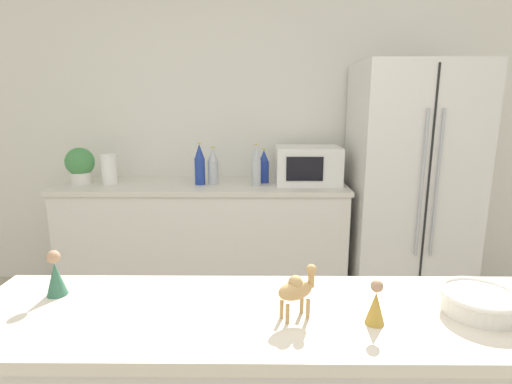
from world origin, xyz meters
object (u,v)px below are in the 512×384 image
at_px(camel_figurine, 297,289).
at_px(wise_man_figurine_crimson, 376,305).
at_px(potted_plant, 80,165).
at_px(back_bottle_2, 200,165).
at_px(back_bottle_1, 264,167).
at_px(back_bottle_3, 256,166).
at_px(refrigerator, 409,187).
at_px(fruit_bowl, 479,301).
at_px(wise_man_figurine_blue, 56,276).
at_px(microwave, 308,165).
at_px(back_bottle_0, 213,166).
at_px(paper_towel_roll, 109,169).

distance_m(camel_figurine, wise_man_figurine_crimson, 0.21).
distance_m(potted_plant, back_bottle_2, 0.91).
distance_m(back_bottle_1, back_bottle_3, 0.13).
height_order(refrigerator, back_bottle_1, refrigerator).
bearing_deg(fruit_bowl, camel_figurine, -176.41).
bearing_deg(back_bottle_3, camel_figurine, -86.38).
relative_size(camel_figurine, wise_man_figurine_blue, 1.02).
distance_m(microwave, back_bottle_0, 0.72).
bearing_deg(back_bottle_0, paper_towel_roll, -178.63).
relative_size(back_bottle_0, back_bottle_2, 0.90).
bearing_deg(paper_towel_roll, back_bottle_1, 3.27).
distance_m(back_bottle_0, wise_man_figurine_crimson, 2.12).
bearing_deg(back_bottle_3, wise_man_figurine_crimson, -80.49).
bearing_deg(refrigerator, potted_plant, 179.02).
relative_size(microwave, fruit_bowl, 2.25).
bearing_deg(back_bottle_2, fruit_bowl, -61.31).
distance_m(microwave, camel_figurine, 2.03).
bearing_deg(wise_man_figurine_blue, fruit_bowl, -4.45).
bearing_deg(wise_man_figurine_blue, wise_man_figurine_crimson, -9.62).
bearing_deg(back_bottle_2, back_bottle_3, -5.51).
bearing_deg(camel_figurine, wise_man_figurine_blue, 169.90).
bearing_deg(back_bottle_1, potted_plant, -177.89).
xyz_separation_m(microwave, back_bottle_1, (-0.33, 0.02, -0.02)).
bearing_deg(back_bottle_2, back_bottle_0, 13.36).
height_order(back_bottle_0, back_bottle_2, back_bottle_2).
bearing_deg(microwave, back_bottle_3, -166.69).
relative_size(paper_towel_roll, wise_man_figurine_blue, 1.59).
distance_m(paper_towel_roll, back_bottle_1, 1.17).
xyz_separation_m(paper_towel_roll, back_bottle_1, (1.17, 0.07, 0.01)).
distance_m(back_bottle_1, camel_figurine, 2.04).
bearing_deg(microwave, paper_towel_roll, -178.20).
height_order(wise_man_figurine_blue, wise_man_figurine_crimson, wise_man_figurine_blue).
distance_m(potted_plant, back_bottle_0, 1.00).
relative_size(paper_towel_roll, back_bottle_0, 0.80).
xyz_separation_m(potted_plant, wise_man_figurine_blue, (0.74, -1.86, -0.06)).
bearing_deg(microwave, wise_man_figurine_crimson, -91.78).
height_order(camel_figurine, wise_man_figurine_crimson, camel_figurine).
relative_size(back_bottle_1, back_bottle_2, 0.83).
bearing_deg(microwave, wise_man_figurine_blue, -117.56).
bearing_deg(back_bottle_3, paper_towel_roll, 177.67).
bearing_deg(potted_plant, paper_towel_roll, -3.97).
xyz_separation_m(microwave, back_bottle_3, (-0.39, -0.09, 0.01)).
xyz_separation_m(potted_plant, microwave, (1.72, 0.03, -0.01)).
bearing_deg(potted_plant, wise_man_figurine_crimson, -50.50).
height_order(paper_towel_roll, back_bottle_1, back_bottle_1).
height_order(back_bottle_0, wise_man_figurine_crimson, back_bottle_0).
bearing_deg(back_bottle_3, back_bottle_1, 62.88).
bearing_deg(fruit_bowl, refrigerator, 75.11).
bearing_deg(back_bottle_0, wise_man_figurine_crimson, -72.02).
relative_size(refrigerator, microwave, 3.73).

